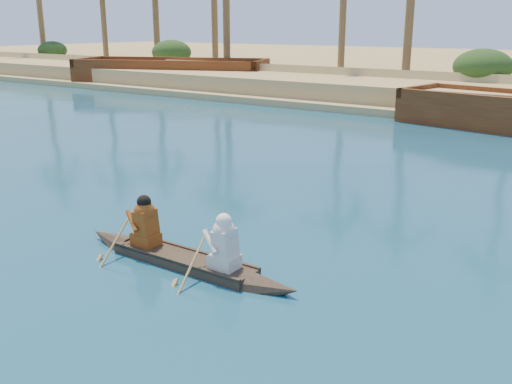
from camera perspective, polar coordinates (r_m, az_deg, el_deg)
The scene contains 2 objects.
canoe at distance 10.58m, azimuth -7.27°, elevation -5.93°, with size 4.91×0.68×1.35m.
barge_left at distance 42.39m, azimuth -8.43°, elevation 11.53°, with size 14.24×9.26×2.26m.
Camera 1 is at (3.86, -3.73, 4.25)m, focal length 40.00 mm.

